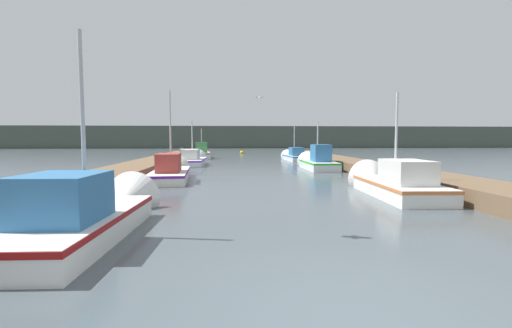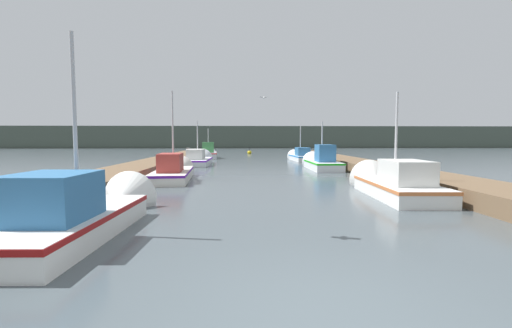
{
  "view_description": "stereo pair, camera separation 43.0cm",
  "coord_description": "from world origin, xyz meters",
  "px_view_note": "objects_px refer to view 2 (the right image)",
  "views": [
    {
      "loc": [
        -1.32,
        -3.44,
        1.94
      ],
      "look_at": [
        -0.34,
        10.06,
        0.92
      ],
      "focal_mm": 24.0,
      "sensor_mm": 36.0,
      "label": 1
    },
    {
      "loc": [
        -0.89,
        -3.47,
        1.94
      ],
      "look_at": [
        -0.34,
        10.06,
        0.92
      ],
      "focal_mm": 24.0,
      "sensor_mm": 36.0,
      "label": 2
    }
  ],
  "objects_px": {
    "fishing_boat_0": "(88,211)",
    "channel_buoy": "(249,153)",
    "fishing_boat_6": "(208,154)",
    "mooring_piling_2": "(324,156)",
    "fishing_boat_1": "(391,183)",
    "fishing_boat_3": "(321,162)",
    "fishing_boat_4": "(198,160)",
    "fishing_boat_5": "(300,156)",
    "seagull_1": "(264,98)",
    "mooring_piling_1": "(188,156)",
    "fishing_boat_2": "(174,171)",
    "mooring_piling_0": "(188,155)"
  },
  "relations": [
    {
      "from": "fishing_boat_1",
      "to": "fishing_boat_4",
      "type": "relative_size",
      "value": 0.9
    },
    {
      "from": "fishing_boat_0",
      "to": "fishing_boat_6",
      "type": "bearing_deg",
      "value": 92.02
    },
    {
      "from": "fishing_boat_1",
      "to": "fishing_boat_6",
      "type": "height_order",
      "value": "fishing_boat_1"
    },
    {
      "from": "fishing_boat_2",
      "to": "fishing_boat_4",
      "type": "distance_m",
      "value": 9.17
    },
    {
      "from": "fishing_boat_1",
      "to": "fishing_boat_5",
      "type": "relative_size",
      "value": 1.0
    },
    {
      "from": "fishing_boat_1",
      "to": "channel_buoy",
      "type": "distance_m",
      "value": 31.88
    },
    {
      "from": "fishing_boat_0",
      "to": "fishing_boat_3",
      "type": "height_order",
      "value": "fishing_boat_0"
    },
    {
      "from": "fishing_boat_1",
      "to": "mooring_piling_1",
      "type": "height_order",
      "value": "fishing_boat_1"
    },
    {
      "from": "fishing_boat_0",
      "to": "fishing_boat_3",
      "type": "relative_size",
      "value": 1.06
    },
    {
      "from": "fishing_boat_3",
      "to": "fishing_boat_4",
      "type": "xyz_separation_m",
      "value": [
        -8.32,
        4.24,
        -0.08
      ]
    },
    {
      "from": "fishing_boat_3",
      "to": "fishing_boat_6",
      "type": "distance_m",
      "value": 14.99
    },
    {
      "from": "channel_buoy",
      "to": "fishing_boat_2",
      "type": "bearing_deg",
      "value": -99.07
    },
    {
      "from": "fishing_boat_2",
      "to": "fishing_boat_4",
      "type": "bearing_deg",
      "value": 85.81
    },
    {
      "from": "fishing_boat_4",
      "to": "fishing_boat_6",
      "type": "distance_m",
      "value": 8.19
    },
    {
      "from": "fishing_boat_1",
      "to": "channel_buoy",
      "type": "height_order",
      "value": "fishing_boat_1"
    },
    {
      "from": "fishing_boat_1",
      "to": "fishing_boat_3",
      "type": "relative_size",
      "value": 1.01
    },
    {
      "from": "mooring_piling_0",
      "to": "channel_buoy",
      "type": "xyz_separation_m",
      "value": [
        5.41,
        14.68,
        -0.43
      ]
    },
    {
      "from": "fishing_boat_4",
      "to": "fishing_boat_0",
      "type": "bearing_deg",
      "value": -89.85
    },
    {
      "from": "fishing_boat_6",
      "to": "channel_buoy",
      "type": "xyz_separation_m",
      "value": [
        4.27,
        9.08,
        -0.29
      ]
    },
    {
      "from": "fishing_boat_3",
      "to": "seagull_1",
      "type": "height_order",
      "value": "seagull_1"
    },
    {
      "from": "fishing_boat_6",
      "to": "mooring_piling_2",
      "type": "height_order",
      "value": "fishing_boat_6"
    },
    {
      "from": "fishing_boat_6",
      "to": "mooring_piling_2",
      "type": "xyz_separation_m",
      "value": [
        9.47,
        -8.8,
        0.21
      ]
    },
    {
      "from": "fishing_boat_4",
      "to": "fishing_boat_3",
      "type": "bearing_deg",
      "value": -26.87
    },
    {
      "from": "fishing_boat_1",
      "to": "fishing_boat_3",
      "type": "bearing_deg",
      "value": 93.33
    },
    {
      "from": "fishing_boat_0",
      "to": "channel_buoy",
      "type": "distance_m",
      "value": 36.04
    },
    {
      "from": "fishing_boat_4",
      "to": "fishing_boat_2",
      "type": "bearing_deg",
      "value": -89.84
    },
    {
      "from": "fishing_boat_3",
      "to": "channel_buoy",
      "type": "distance_m",
      "value": 21.9
    },
    {
      "from": "fishing_boat_3",
      "to": "fishing_boat_5",
      "type": "distance_m",
      "value": 8.67
    },
    {
      "from": "fishing_boat_5",
      "to": "channel_buoy",
      "type": "distance_m",
      "value": 13.52
    },
    {
      "from": "mooring_piling_2",
      "to": "channel_buoy",
      "type": "relative_size",
      "value": 1.27
    },
    {
      "from": "mooring_piling_1",
      "to": "mooring_piling_2",
      "type": "bearing_deg",
      "value": -12.58
    },
    {
      "from": "fishing_boat_0",
      "to": "fishing_boat_6",
      "type": "xyz_separation_m",
      "value": [
        -0.05,
        26.71,
        0.05
      ]
    },
    {
      "from": "mooring_piling_0",
      "to": "fishing_boat_6",
      "type": "bearing_deg",
      "value": 78.5
    },
    {
      "from": "fishing_boat_6",
      "to": "mooring_piling_1",
      "type": "xyz_separation_m",
      "value": [
        -1.01,
        -6.46,
        0.1
      ]
    },
    {
      "from": "fishing_boat_3",
      "to": "mooring_piling_1",
      "type": "relative_size",
      "value": 4.74
    },
    {
      "from": "fishing_boat_5",
      "to": "seagull_1",
      "type": "distance_m",
      "value": 9.31
    },
    {
      "from": "fishing_boat_5",
      "to": "seagull_1",
      "type": "height_order",
      "value": "seagull_1"
    },
    {
      "from": "fishing_boat_2",
      "to": "fishing_boat_6",
      "type": "bearing_deg",
      "value": 85.99
    },
    {
      "from": "fishing_boat_0",
      "to": "mooring_piling_1",
      "type": "bearing_deg",
      "value": 94.9
    },
    {
      "from": "fishing_boat_2",
      "to": "fishing_boat_6",
      "type": "relative_size",
      "value": 1.2
    },
    {
      "from": "fishing_boat_5",
      "to": "mooring_piling_0",
      "type": "bearing_deg",
      "value": -172.4
    },
    {
      "from": "channel_buoy",
      "to": "mooring_piling_1",
      "type": "bearing_deg",
      "value": -108.77
    },
    {
      "from": "fishing_boat_4",
      "to": "mooring_piling_0",
      "type": "bearing_deg",
      "value": 114.85
    },
    {
      "from": "mooring_piling_2",
      "to": "fishing_boat_4",
      "type": "bearing_deg",
      "value": 176.32
    },
    {
      "from": "fishing_boat_4",
      "to": "channel_buoy",
      "type": "xyz_separation_m",
      "value": [
        4.22,
        17.27,
        -0.2
      ]
    },
    {
      "from": "fishing_boat_2",
      "to": "fishing_boat_3",
      "type": "xyz_separation_m",
      "value": [
        8.32,
        4.92,
        0.06
      ]
    },
    {
      "from": "fishing_boat_0",
      "to": "fishing_boat_4",
      "type": "distance_m",
      "value": 18.52
    },
    {
      "from": "fishing_boat_5",
      "to": "mooring_piling_1",
      "type": "height_order",
      "value": "fishing_boat_5"
    },
    {
      "from": "fishing_boat_3",
      "to": "mooring_piling_0",
      "type": "bearing_deg",
      "value": 144.22
    },
    {
      "from": "fishing_boat_0",
      "to": "fishing_boat_4",
      "type": "relative_size",
      "value": 0.94
    }
  ]
}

